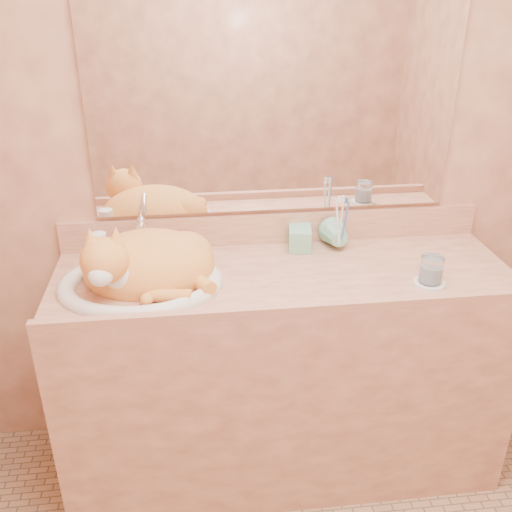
{
  "coord_description": "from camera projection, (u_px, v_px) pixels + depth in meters",
  "views": [
    {
      "loc": [
        -0.31,
        -1.0,
        1.78
      ],
      "look_at": [
        -0.1,
        0.7,
        0.93
      ],
      "focal_mm": 40.0,
      "sensor_mm": 36.0,
      "label": 1
    }
  ],
  "objects": [
    {
      "name": "toothbrush_cup",
      "position": [
        340.0,
        241.0,
        2.11
      ],
      "size": [
        0.12,
        0.12,
        0.1
      ],
      "primitive_type": "imported",
      "rotation": [
        0.0,
        0.0,
        0.11
      ],
      "color": "#78C09D",
      "rests_on": "vanity_counter"
    },
    {
      "name": "mirror",
      "position": [
        276.0,
        101.0,
        1.97
      ],
      "size": [
        1.3,
        0.02,
        0.8
      ],
      "primitive_type": "cube",
      "color": "white",
      "rests_on": "wall_back"
    },
    {
      "name": "lotion_bottle",
      "position": [
        100.0,
        250.0,
        2.01
      ],
      "size": [
        0.05,
        0.05,
        0.13
      ],
      "primitive_type": "cylinder",
      "color": "white",
      "rests_on": "vanity_counter"
    },
    {
      "name": "toothbrushes",
      "position": [
        342.0,
        220.0,
        2.07
      ],
      "size": [
        0.04,
        0.04,
        0.23
      ],
      "primitive_type": null,
      "color": "white",
      "rests_on": "toothbrush_cup"
    },
    {
      "name": "vanity_counter",
      "position": [
        282.0,
        373.0,
        2.16
      ],
      "size": [
        1.6,
        0.55,
        0.85
      ],
      "primitive_type": null,
      "color": "#9C5E46",
      "rests_on": "floor"
    },
    {
      "name": "sink_basin",
      "position": [
        139.0,
        263.0,
        1.87
      ],
      "size": [
        0.62,
        0.55,
        0.17
      ],
      "primitive_type": null,
      "rotation": [
        0.0,
        0.0,
        -0.21
      ],
      "color": "white",
      "rests_on": "vanity_counter"
    },
    {
      "name": "cat",
      "position": [
        144.0,
        262.0,
        1.89
      ],
      "size": [
        0.45,
        0.37,
        0.24
      ],
      "primitive_type": null,
      "rotation": [
        0.0,
        0.0,
        0.01
      ],
      "color": "orange",
      "rests_on": "sink_basin"
    },
    {
      "name": "faucet",
      "position": [
        142.0,
        236.0,
        2.05
      ],
      "size": [
        0.07,
        0.13,
        0.17
      ],
      "primitive_type": null,
      "rotation": [
        0.0,
        0.0,
        0.26
      ],
      "color": "silver",
      "rests_on": "vanity_counter"
    },
    {
      "name": "wall_back",
      "position": [
        275.0,
        140.0,
        2.05
      ],
      "size": [
        2.4,
        0.02,
        2.5
      ],
      "primitive_type": "cube",
      "color": "#9A5F46",
      "rests_on": "ground"
    },
    {
      "name": "soap_dispenser",
      "position": [
        301.0,
        232.0,
        2.07
      ],
      "size": [
        0.1,
        0.1,
        0.19
      ],
      "primitive_type": "imported",
      "rotation": [
        0.0,
        0.0,
        -0.16
      ],
      "color": "#78C09D",
      "rests_on": "vanity_counter"
    },
    {
      "name": "saucer",
      "position": [
        429.0,
        283.0,
        1.91
      ],
      "size": [
        0.11,
        0.11,
        0.01
      ],
      "primitive_type": "cylinder",
      "color": "white",
      "rests_on": "vanity_counter"
    },
    {
      "name": "water_glass",
      "position": [
        431.0,
        270.0,
        1.89
      ],
      "size": [
        0.08,
        0.08,
        0.09
      ],
      "primitive_type": "cylinder",
      "color": "white",
      "rests_on": "saucer"
    }
  ]
}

